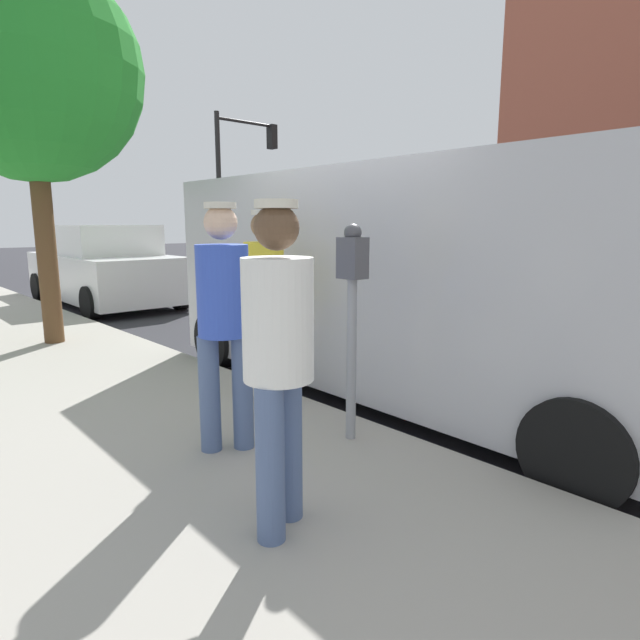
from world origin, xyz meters
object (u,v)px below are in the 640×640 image
object	(u,v)px
parking_meter_near	(352,296)
parked_van	(409,278)
pedestrian_in_blue	(224,313)
parked_sedan_behind	(105,269)
pedestrian_in_yellow	(265,294)
pedestrian_in_white	(278,350)
street_tree	(30,71)
traffic_light_corner	(240,168)

from	to	relation	value
parking_meter_near	parked_van	bearing A→B (deg)	-155.67
parking_meter_near	pedestrian_in_blue	bearing A→B (deg)	-30.71
parking_meter_near	parked_van	distance (m)	1.65
parked_sedan_behind	pedestrian_in_yellow	bearing A→B (deg)	79.03
pedestrian_in_white	street_tree	bearing A→B (deg)	-95.21
parked_van	street_tree	distance (m)	5.17
parked_sedan_behind	traffic_light_corner	xyz separation A→B (m)	(-6.21, -4.05, 2.77)
parking_meter_near	traffic_light_corner	size ratio (longest dim) A/B	0.29
pedestrian_in_blue	street_tree	size ratio (longest dim) A/B	0.35
parked_sedan_behind	traffic_light_corner	size ratio (longest dim) A/B	0.85
parking_meter_near	pedestrian_in_blue	size ratio (longest dim) A/B	0.92
pedestrian_in_white	traffic_light_corner	distance (m)	16.05
pedestrian_in_white	traffic_light_corner	world-z (taller)	traffic_light_corner
pedestrian_in_blue	traffic_light_corner	distance (m)	15.05
pedestrian_in_yellow	traffic_light_corner	size ratio (longest dim) A/B	0.31
parking_meter_near	pedestrian_in_white	world-z (taller)	pedestrian_in_white
pedestrian_in_white	parked_van	world-z (taller)	parked_van
traffic_light_corner	street_tree	size ratio (longest dim) A/B	1.12
parked_sedan_behind	parking_meter_near	bearing A→B (deg)	79.88
parking_meter_near	pedestrian_in_yellow	size ratio (longest dim) A/B	0.93
parked_sedan_behind	street_tree	size ratio (longest dim) A/B	0.95
pedestrian_in_blue	street_tree	xyz separation A→B (m)	(-0.16, -4.36, 2.38)
parking_meter_near	parked_sedan_behind	size ratio (longest dim) A/B	0.34
parked_van	traffic_light_corner	size ratio (longest dim) A/B	1.01
traffic_light_corner	pedestrian_in_blue	bearing A→B (deg)	55.16
pedestrian_in_yellow	parked_sedan_behind	world-z (taller)	pedestrian_in_yellow
parking_meter_near	traffic_light_corner	xyz separation A→B (m)	(-7.74, -12.64, 2.34)
street_tree	pedestrian_in_white	bearing A→B (deg)	84.79
pedestrian_in_yellow	pedestrian_in_white	xyz separation A→B (m)	(1.16, 1.67, -0.00)
pedestrian_in_white	traffic_light_corner	bearing A→B (deg)	-123.76
pedestrian_in_blue	parking_meter_near	bearing A→B (deg)	149.29
parked_van	traffic_light_corner	xyz separation A→B (m)	(-6.24, -11.96, 2.36)
parking_meter_near	pedestrian_in_yellow	xyz separation A→B (m)	(-0.08, -1.12, -0.10)
parked_sedan_behind	pedestrian_in_white	bearing A→B (deg)	74.05
parked_van	parked_sedan_behind	distance (m)	7.92
parked_van	street_tree	size ratio (longest dim) A/B	1.12
parking_meter_near	street_tree	xyz separation A→B (m)	(0.59, -4.80, 2.29)
parked_van	street_tree	bearing A→B (deg)	-63.12
pedestrian_in_blue	parked_sedan_behind	size ratio (longest dim) A/B	0.37
pedestrian_in_yellow	traffic_light_corner	world-z (taller)	traffic_light_corner
traffic_light_corner	pedestrian_in_yellow	bearing A→B (deg)	56.41
traffic_light_corner	pedestrian_in_white	bearing A→B (deg)	56.24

